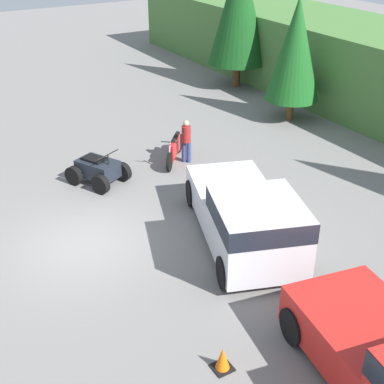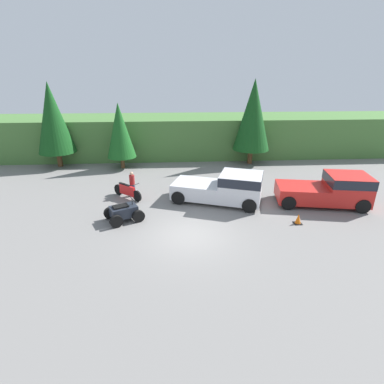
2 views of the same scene
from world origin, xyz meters
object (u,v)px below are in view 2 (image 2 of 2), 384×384
rider_person (132,183)px  traffic_cone (298,219)px  pickup_truck_second (226,187)px  dirt_bike (127,191)px  pickup_truck_red (331,189)px  quad_atv (124,212)px

rider_person → traffic_cone: bearing=15.8°
pickup_truck_second → dirt_bike: (-6.09, 1.07, -0.53)m
pickup_truck_second → traffic_cone: pickup_truck_second is taller
dirt_bike → traffic_cone: dirt_bike is taller
pickup_truck_red → quad_atv: pickup_truck_red is taller
pickup_truck_second → traffic_cone: size_ratio=10.53×
pickup_truck_second → quad_atv: size_ratio=2.54×
pickup_truck_red → quad_atv: size_ratio=2.41×
rider_person → traffic_cone: size_ratio=2.98×
pickup_truck_red → dirt_bike: bearing=-178.0°
dirt_bike → traffic_cone: (9.50, -4.10, -0.22)m
pickup_truck_second → rider_person: (-5.80, 1.41, -0.12)m
rider_person → dirt_bike: bearing=-89.2°
pickup_truck_second → traffic_cone: (3.40, -3.03, -0.76)m
pickup_truck_red → pickup_truck_second: (-6.25, 0.71, 0.00)m
pickup_truck_red → dirt_bike: size_ratio=2.85×
quad_atv → rider_person: rider_person is taller
rider_person → pickup_truck_second: bearing=27.9°
pickup_truck_red → quad_atv: (-12.10, -1.36, -0.53)m
quad_atv → traffic_cone: bearing=-32.5°
pickup_truck_red → dirt_bike: 12.48m
dirt_bike → traffic_cone: size_ratio=3.51×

